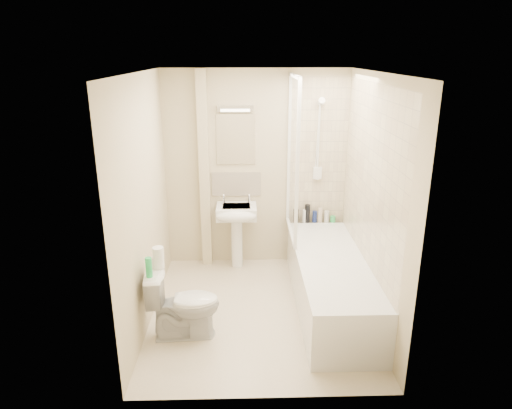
{
  "coord_description": "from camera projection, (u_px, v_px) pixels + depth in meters",
  "views": [
    {
      "loc": [
        -0.15,
        -4.15,
        2.57
      ],
      "look_at": [
        -0.03,
        0.2,
        1.11
      ],
      "focal_mm": 32.0,
      "sensor_mm": 36.0,
      "label": 1
    }
  ],
  "objects": [
    {
      "name": "bottle_green",
      "position": [
        333.0,
        219.0,
        5.69
      ],
      "size": [
        0.06,
        0.06,
        0.08
      ],
      "primitive_type": "cylinder",
      "color": "#31C159",
      "rests_on": "bathtub"
    },
    {
      "name": "bottle_white_a",
      "position": [
        304.0,
        216.0,
        5.67
      ],
      "size": [
        0.05,
        0.05,
        0.16
      ],
      "primitive_type": "cylinder",
      "color": "silver",
      "rests_on": "bathtub"
    },
    {
      "name": "pedestal_sink",
      "position": [
        237.0,
        219.0,
        5.5
      ],
      "size": [
        0.48,
        0.46,
        0.93
      ],
      "color": "white",
      "rests_on": "ground"
    },
    {
      "name": "mirror",
      "position": [
        236.0,
        140.0,
        5.42
      ],
      "size": [
        0.46,
        0.01,
        0.6
      ],
      "primitive_type": "cube",
      "color": "white",
      "rests_on": "wall_back"
    },
    {
      "name": "bottle_white_b",
      "position": [
        327.0,
        217.0,
        5.68
      ],
      "size": [
        0.06,
        0.06,
        0.14
      ],
      "primitive_type": "cylinder",
      "color": "silver",
      "rests_on": "bathtub"
    },
    {
      "name": "wall_back",
      "position": [
        256.0,
        170.0,
        5.55
      ],
      "size": [
        2.2,
        0.02,
        2.4
      ],
      "primitive_type": "cube",
      "color": "beige",
      "rests_on": "ground"
    },
    {
      "name": "toilet_roll_upper",
      "position": [
        158.0,
        252.0,
        4.15
      ],
      "size": [
        0.1,
        0.1,
        0.1
      ],
      "primitive_type": "cylinder",
      "color": "white",
      "rests_on": "toilet_roll_lower"
    },
    {
      "name": "pipe_boxing",
      "position": [
        204.0,
        172.0,
        5.48
      ],
      "size": [
        0.12,
        0.12,
        2.4
      ],
      "primitive_type": "cube",
      "color": "beige",
      "rests_on": "ground"
    },
    {
      "name": "splashback",
      "position": [
        236.0,
        184.0,
        5.59
      ],
      "size": [
        0.6,
        0.02,
        0.3
      ],
      "primitive_type": "cube",
      "color": "beige",
      "rests_on": "wall_back"
    },
    {
      "name": "floor",
      "position": [
        259.0,
        312.0,
        4.75
      ],
      "size": [
        2.5,
        2.5,
        0.0
      ],
      "primitive_type": "plane",
      "color": "beige",
      "rests_on": "ground"
    },
    {
      "name": "bottle_cream",
      "position": [
        320.0,
        215.0,
        5.67
      ],
      "size": [
        0.06,
        0.06,
        0.18
      ],
      "primitive_type": "cylinder",
      "color": "beige",
      "rests_on": "bathtub"
    },
    {
      "name": "bottle_blue",
      "position": [
        315.0,
        217.0,
        5.67
      ],
      "size": [
        0.06,
        0.06,
        0.14
      ],
      "primitive_type": "cylinder",
      "color": "navy",
      "rests_on": "bathtub"
    },
    {
      "name": "bottle_black_a",
      "position": [
        296.0,
        216.0,
        5.66
      ],
      "size": [
        0.07,
        0.07,
        0.17
      ],
      "primitive_type": "cylinder",
      "color": "black",
      "rests_on": "bathtub"
    },
    {
      "name": "tile_back",
      "position": [
        318.0,
        152.0,
        5.49
      ],
      "size": [
        0.7,
        0.01,
        1.75
      ],
      "primitive_type": "cube",
      "color": "beige",
      "rests_on": "wall_back"
    },
    {
      "name": "tile_right",
      "position": [
        371.0,
        177.0,
        4.41
      ],
      "size": [
        0.01,
        2.1,
        1.75
      ],
      "primitive_type": "cube",
      "color": "beige",
      "rests_on": "wall_right"
    },
    {
      "name": "bathtub",
      "position": [
        330.0,
        282.0,
        4.76
      ],
      "size": [
        0.7,
        2.1,
        0.55
      ],
      "color": "white",
      "rests_on": "ground"
    },
    {
      "name": "green_bottle",
      "position": [
        149.0,
        267.0,
        4.02
      ],
      "size": [
        0.06,
        0.06,
        0.18
      ],
      "primitive_type": "cylinder",
      "color": "#27BE5D",
      "rests_on": "toilet"
    },
    {
      "name": "toilet",
      "position": [
        184.0,
        304.0,
        4.26
      ],
      "size": [
        0.46,
        0.71,
        0.67
      ],
      "primitive_type": "imported",
      "rotation": [
        0.0,
        0.0,
        1.63
      ],
      "color": "white",
      "rests_on": "ground"
    },
    {
      "name": "toilet_roll_lower",
      "position": [
        158.0,
        262.0,
        4.2
      ],
      "size": [
        0.11,
        0.11,
        0.11
      ],
      "primitive_type": "cylinder",
      "color": "white",
      "rests_on": "toilet"
    },
    {
      "name": "ceiling",
      "position": [
        260.0,
        72.0,
        3.99
      ],
      "size": [
        2.2,
        2.5,
        0.02
      ],
      "primitive_type": "cube",
      "color": "white",
      "rests_on": "wall_back"
    },
    {
      "name": "wall_right",
      "position": [
        373.0,
        201.0,
        4.4
      ],
      "size": [
        0.02,
        2.5,
        2.4
      ],
      "primitive_type": "cube",
      "color": "beige",
      "rests_on": "ground"
    },
    {
      "name": "bottle_black_b",
      "position": [
        307.0,
        214.0,
        5.66
      ],
      "size": [
        0.06,
        0.06,
        0.23
      ],
      "primitive_type": "cylinder",
      "color": "black",
      "rests_on": "bathtub"
    },
    {
      "name": "shower_screen",
      "position": [
        293.0,
        158.0,
        5.06
      ],
      "size": [
        0.04,
        0.92,
        1.8
      ],
      "color": "white",
      "rests_on": "bathtub"
    },
    {
      "name": "wall_left",
      "position": [
        144.0,
        203.0,
        4.34
      ],
      "size": [
        0.02,
        2.5,
        2.4
      ],
      "primitive_type": "cube",
      "color": "beige",
      "rests_on": "ground"
    },
    {
      "name": "shower_fixture",
      "position": [
        319.0,
        143.0,
        5.41
      ],
      "size": [
        0.1,
        0.16,
        0.99
      ],
      "color": "white",
      "rests_on": "wall_back"
    },
    {
      "name": "strip_light",
      "position": [
        235.0,
        108.0,
        5.28
      ],
      "size": [
        0.42,
        0.07,
        0.07
      ],
      "primitive_type": "cube",
      "color": "silver",
      "rests_on": "wall_back"
    }
  ]
}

